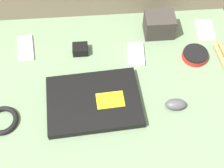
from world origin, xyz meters
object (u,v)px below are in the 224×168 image
camera_pouch (159,25)px  charger_brick (80,49)px  phone_black (26,48)px  computer_mouse (176,104)px  speaker_puck (195,55)px  laptop (94,101)px  phone_small (205,30)px  phone_silver (136,54)px

camera_pouch → charger_brick: camera_pouch is taller
phone_black → charger_brick: (0.21, -0.03, 0.01)m
computer_mouse → charger_brick: same height
computer_mouse → speaker_puck: size_ratio=0.76×
computer_mouse → phone_black: size_ratio=0.56×
speaker_puck → camera_pouch: bearing=130.9°
laptop → computer_mouse: (0.27, -0.03, 0.00)m
phone_small → phone_black: bearing=-172.1°
phone_silver → charger_brick: charger_brick is taller
laptop → speaker_puck: size_ratio=3.40×
phone_black → phone_small: size_ratio=1.17×
camera_pouch → charger_brick: (-0.30, -0.08, -0.03)m
phone_silver → phone_small: phone_silver is taller
phone_black → camera_pouch: size_ratio=1.15×
laptop → phone_black: (-0.25, 0.26, -0.01)m
phone_black → camera_pouch: 0.51m
laptop → computer_mouse: computer_mouse is taller
computer_mouse → phone_black: bearing=152.9°
phone_silver → phone_small: (0.29, 0.10, -0.00)m
speaker_puck → phone_silver: size_ratio=0.86×
computer_mouse → phone_black: computer_mouse is taller
computer_mouse → phone_silver: computer_mouse is taller
speaker_puck → phone_black: size_ratio=0.73×
speaker_puck → charger_brick: size_ratio=1.68×
laptop → phone_small: size_ratio=2.91×
phone_silver → phone_black: bearing=175.1°
phone_small → camera_pouch: camera_pouch is taller
charger_brick → phone_silver: bearing=-8.3°
phone_black → charger_brick: 0.21m
phone_silver → phone_black: size_ratio=0.85×
charger_brick → speaker_puck: bearing=-7.7°
laptop → camera_pouch: camera_pouch is taller
speaker_puck → phone_small: (0.07, 0.13, -0.01)m
charger_brick → phone_small: bearing=8.5°
laptop → speaker_puck: 0.41m
computer_mouse → charger_brick: size_ratio=1.28×
speaker_puck → phone_small: size_ratio=0.85×
laptop → phone_black: 0.36m
laptop → charger_brick: size_ratio=5.70×
laptop → phone_black: bearing=129.9°
computer_mouse → phone_black: 0.59m
camera_pouch → charger_brick: size_ratio=1.99×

